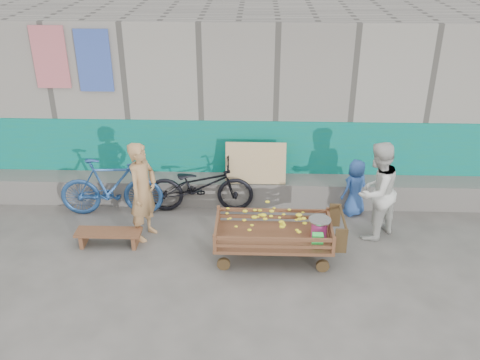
{
  "coord_description": "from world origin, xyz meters",
  "views": [
    {
      "loc": [
        0.31,
        -5.8,
        4.54
      ],
      "look_at": [
        0.07,
        1.2,
        1.0
      ],
      "focal_mm": 40.0,
      "sensor_mm": 36.0,
      "label": 1
    }
  ],
  "objects_px": {
    "banana_cart": "(271,227)",
    "vendor_man": "(143,191)",
    "bicycle_dark": "(200,186)",
    "bench": "(109,235)",
    "woman": "(376,191)",
    "child": "(355,188)",
    "bicycle_blue": "(111,187)"
  },
  "relations": [
    {
      "from": "child",
      "to": "vendor_man",
      "type": "bearing_deg",
      "value": -19.65
    },
    {
      "from": "bicycle_dark",
      "to": "bicycle_blue",
      "type": "distance_m",
      "value": 1.45
    },
    {
      "from": "vendor_man",
      "to": "woman",
      "type": "relative_size",
      "value": 1.0
    },
    {
      "from": "bench",
      "to": "bicycle_dark",
      "type": "height_order",
      "value": "bicycle_dark"
    },
    {
      "from": "vendor_man",
      "to": "woman",
      "type": "distance_m",
      "value": 3.5
    },
    {
      "from": "child",
      "to": "bicycle_dark",
      "type": "bearing_deg",
      "value": -33.91
    },
    {
      "from": "woman",
      "to": "child",
      "type": "relative_size",
      "value": 1.6
    },
    {
      "from": "bench",
      "to": "child",
      "type": "xyz_separation_m",
      "value": [
        3.83,
        1.08,
        0.31
      ]
    },
    {
      "from": "banana_cart",
      "to": "child",
      "type": "bearing_deg",
      "value": 43.45
    },
    {
      "from": "bicycle_dark",
      "to": "bicycle_blue",
      "type": "height_order",
      "value": "bicycle_blue"
    },
    {
      "from": "child",
      "to": "bicycle_dark",
      "type": "distance_m",
      "value": 2.55
    },
    {
      "from": "banana_cart",
      "to": "vendor_man",
      "type": "xyz_separation_m",
      "value": [
        -1.92,
        0.53,
        0.25
      ]
    },
    {
      "from": "woman",
      "to": "bicycle_dark",
      "type": "xyz_separation_m",
      "value": [
        -2.73,
        0.69,
        -0.31
      ]
    },
    {
      "from": "vendor_man",
      "to": "bicycle_dark",
      "type": "bearing_deg",
      "value": -21.12
    },
    {
      "from": "bicycle_dark",
      "to": "banana_cart",
      "type": "bearing_deg",
      "value": -142.16
    },
    {
      "from": "bicycle_blue",
      "to": "bicycle_dark",
      "type": "bearing_deg",
      "value": -85.92
    },
    {
      "from": "bicycle_dark",
      "to": "child",
      "type": "bearing_deg",
      "value": -93.19
    },
    {
      "from": "bench",
      "to": "bicycle_blue",
      "type": "bearing_deg",
      "value": 99.92
    },
    {
      "from": "vendor_man",
      "to": "bicycle_blue",
      "type": "height_order",
      "value": "vendor_man"
    },
    {
      "from": "banana_cart",
      "to": "bench",
      "type": "height_order",
      "value": "banana_cart"
    },
    {
      "from": "woman",
      "to": "bench",
      "type": "bearing_deg",
      "value": -36.78
    },
    {
      "from": "child",
      "to": "bicycle_dark",
      "type": "xyz_separation_m",
      "value": [
        -2.55,
        0.03,
        -0.02
      ]
    },
    {
      "from": "banana_cart",
      "to": "bicycle_dark",
      "type": "height_order",
      "value": "bicycle_dark"
    },
    {
      "from": "child",
      "to": "bicycle_blue",
      "type": "relative_size",
      "value": 0.58
    },
    {
      "from": "woman",
      "to": "bicycle_blue",
      "type": "xyz_separation_m",
      "value": [
        -4.17,
        0.51,
        -0.27
      ]
    },
    {
      "from": "vendor_man",
      "to": "bicycle_blue",
      "type": "xyz_separation_m",
      "value": [
        -0.67,
        0.65,
        -0.28
      ]
    },
    {
      "from": "woman",
      "to": "child",
      "type": "distance_m",
      "value": 0.75
    },
    {
      "from": "bench",
      "to": "woman",
      "type": "xyz_separation_m",
      "value": [
        4.01,
        0.41,
        0.6
      ]
    },
    {
      "from": "woman",
      "to": "bicycle_dark",
      "type": "height_order",
      "value": "woman"
    },
    {
      "from": "bench",
      "to": "vendor_man",
      "type": "height_order",
      "value": "vendor_man"
    },
    {
      "from": "banana_cart",
      "to": "child",
      "type": "xyz_separation_m",
      "value": [
        1.4,
        1.33,
        -0.04
      ]
    },
    {
      "from": "bicycle_dark",
      "to": "bicycle_blue",
      "type": "bearing_deg",
      "value": 94.74
    }
  ]
}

